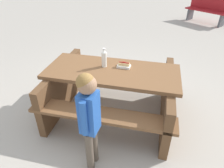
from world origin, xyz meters
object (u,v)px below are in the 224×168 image
soda_bottle (104,58)px  child_in_coat (89,113)px  picnic_table (112,89)px  hotdog_tray (124,65)px  park_bench_mid (208,10)px

soda_bottle → child_in_coat: bearing=-75.8°
picnic_table → hotdog_tray: bearing=46.7°
picnic_table → hotdog_tray: (0.13, 0.13, 0.34)m
picnic_table → park_bench_mid: bearing=76.7°
soda_bottle → hotdog_tray: bearing=15.8°
hotdog_tray → child_in_coat: (-0.01, -1.06, -0.02)m
hotdog_tray → park_bench_mid: size_ratio=0.13×
picnic_table → soda_bottle: size_ratio=7.30×
child_in_coat → park_bench_mid: (1.28, 6.82, -0.32)m
hotdog_tray → child_in_coat: size_ratio=0.16×
picnic_table → soda_bottle: (-0.14, 0.06, 0.43)m
soda_bottle → child_in_coat: child_in_coat is taller
park_bench_mid → child_in_coat: bearing=-100.6°
hotdog_tray → child_in_coat: child_in_coat is taller
picnic_table → soda_bottle: soda_bottle is taller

